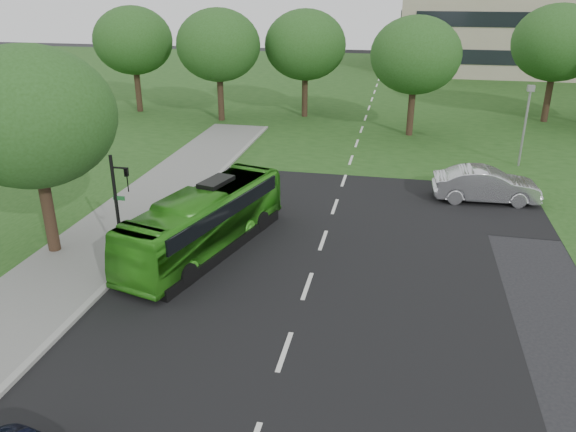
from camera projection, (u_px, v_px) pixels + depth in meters
The scene contains 12 objects.
ground at pixel (297, 316), 18.60m from camera, with size 160.00×160.00×0.00m, color black.
street_surfaces at pixel (352, 140), 39.23m from camera, with size 120.00×120.00×0.15m.
tree_park_a at pixel (218, 45), 42.78m from camera, with size 6.42×6.42×8.53m.
tree_park_b at pixel (305, 45), 44.11m from camera, with size 6.41×6.41×8.41m.
tree_park_c at pixel (416, 55), 38.48m from camera, with size 6.21×6.21×8.25m.
tree_park_d at pixel (558, 43), 42.22m from camera, with size 6.71×6.71×8.87m.
tree_park_f at pixel (133, 41), 45.86m from camera, with size 6.41×6.41×8.56m.
tree_side_near at pixel (32, 117), 20.81m from camera, with size 6.21×6.21×8.26m.
bus at pixel (205, 221), 22.75m from camera, with size 2.17×9.27×2.58m, color #35961E.
sedan at pixel (486, 185), 28.10m from camera, with size 1.80×5.15×1.70m, color silver.
traffic_light at pixel (120, 204), 20.69m from camera, with size 0.72×0.20×4.53m.
camera_pole at pixel (527, 115), 32.60m from camera, with size 0.49×0.45×4.81m.
Camera 1 is at (2.90, -15.62, 10.23)m, focal length 35.00 mm.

